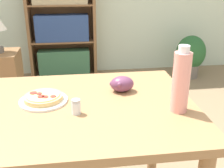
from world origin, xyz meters
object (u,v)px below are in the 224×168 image
at_px(salt_shaker, 76,107).
at_px(potted_plant_floor, 191,55).
at_px(bookshelf, 62,26).
at_px(pizza_on_plate, 43,99).
at_px(side_table, 3,84).
at_px(grape_bunch, 122,84).
at_px(drink_bottle, 181,81).

distance_m(salt_shaker, potted_plant_floor, 2.78).
bearing_deg(bookshelf, pizza_on_plate, -89.98).
bearing_deg(pizza_on_plate, side_table, 111.07).
xyz_separation_m(pizza_on_plate, grape_bunch, (0.36, 0.07, 0.02)).
distance_m(bookshelf, potted_plant_floor, 1.68).
bearing_deg(potted_plant_floor, grape_bunch, -120.91).
distance_m(drink_bottle, side_table, 2.00).
height_order(pizza_on_plate, bookshelf, bookshelf).
bearing_deg(side_table, potted_plant_floor, 19.50).
height_order(grape_bunch, potted_plant_floor, grape_bunch).
relative_size(drink_bottle, salt_shaker, 4.40).
xyz_separation_m(salt_shaker, bookshelf, (-0.14, 2.56, -0.14)).
bearing_deg(drink_bottle, bookshelf, 102.29).
xyz_separation_m(grape_bunch, salt_shaker, (-0.22, -0.20, -0.01)).
bearing_deg(salt_shaker, drink_bottle, -3.75).
relative_size(pizza_on_plate, grape_bunch, 1.81).
bearing_deg(salt_shaker, bookshelf, 93.21).
height_order(drink_bottle, side_table, drink_bottle).
relative_size(pizza_on_plate, salt_shaker, 3.38).
distance_m(grape_bunch, side_table, 1.68).
bearing_deg(bookshelf, side_table, -117.76).
height_order(grape_bunch, drink_bottle, drink_bottle).
xyz_separation_m(grape_bunch, bookshelf, (-0.36, 2.36, -0.15)).
height_order(pizza_on_plate, drink_bottle, drink_bottle).
distance_m(pizza_on_plate, side_table, 1.58).
relative_size(pizza_on_plate, drink_bottle, 0.77).
relative_size(pizza_on_plate, potted_plant_floor, 0.39).
bearing_deg(pizza_on_plate, drink_bottle, -15.75).
bearing_deg(bookshelf, potted_plant_floor, -9.13).
distance_m(grape_bunch, bookshelf, 2.39).
relative_size(salt_shaker, potted_plant_floor, 0.11).
relative_size(salt_shaker, bookshelf, 0.05).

